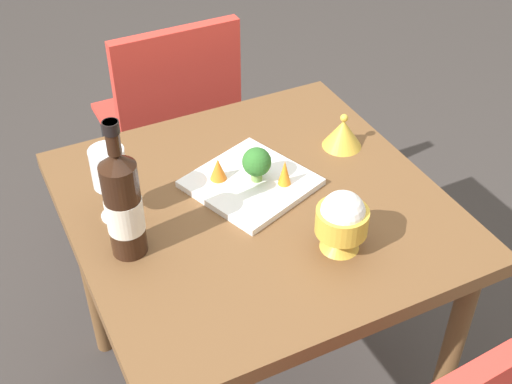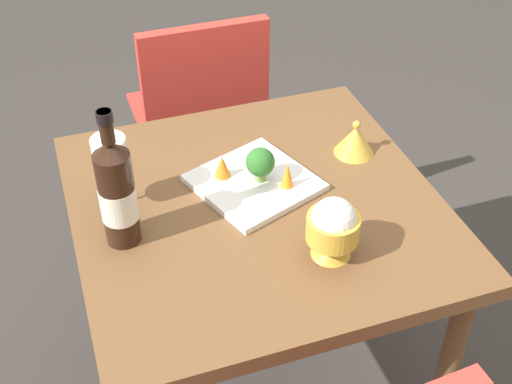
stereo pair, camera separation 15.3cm
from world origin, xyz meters
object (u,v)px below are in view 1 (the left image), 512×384
chair_near_window (173,112)px  wine_bottle (123,204)px  rice_bowl_lid (343,133)px  broccoli_floret (257,163)px  serving_plate (251,183)px  rice_bowl (342,220)px  carrot_garnish_left (218,169)px  carrot_garnish_right (285,172)px  wine_glass (109,170)px

chair_near_window → wine_bottle: 0.90m
rice_bowl_lid → broccoli_floret: 0.27m
serving_plate → rice_bowl: bearing=-74.0°
rice_bowl → carrot_garnish_left: rice_bowl is taller
wine_bottle → broccoli_floret: bearing=13.3°
serving_plate → carrot_garnish_right: bearing=-34.7°
carrot_garnish_left → chair_near_window: bearing=80.2°
wine_glass → carrot_garnish_left: bearing=1.1°
chair_near_window → serving_plate: (-0.04, -0.67, 0.20)m
chair_near_window → carrot_garnish_left: chair_near_window is taller
carrot_garnish_left → carrot_garnish_right: (0.13, -0.09, 0.00)m
rice_bowl → rice_bowl_lid: (0.20, 0.32, -0.04)m
chair_near_window → rice_bowl_lid: chair_near_window is taller
wine_bottle → chair_near_window: bearing=64.1°
wine_bottle → carrot_garnish_left: wine_bottle is taller
wine_glass → rice_bowl: wine_glass is taller
rice_bowl_lid → rice_bowl: bearing=-122.6°
rice_bowl_lid → broccoli_floret: broccoli_floret is taller
serving_plate → carrot_garnish_right: carrot_garnish_right is taller
rice_bowl → carrot_garnish_left: 0.34m
carrot_garnish_left → serving_plate: bearing=-31.6°
carrot_garnish_left → wine_glass: bearing=-178.9°
wine_glass → carrot_garnish_right: bearing=-11.9°
carrot_garnish_left → carrot_garnish_right: bearing=-33.2°
wine_glass → carrot_garnish_left: wine_glass is taller
chair_near_window → rice_bowl_lid: (0.23, -0.63, 0.23)m
wine_glass → serving_plate: bearing=-6.4°
chair_near_window → broccoli_floret: size_ratio=9.91×
chair_near_window → carrot_garnish_left: 0.68m
carrot_garnish_right → carrot_garnish_left: bearing=146.8°
serving_plate → carrot_garnish_right: size_ratio=4.97×
rice_bowl_lid → carrot_garnish_left: rice_bowl_lid is taller
broccoli_floret → carrot_garnish_right: broccoli_floret is taller
serving_plate → carrot_garnish_left: size_ratio=5.78×
wine_glass → rice_bowl_lid: wine_glass is taller
wine_bottle → carrot_garnish_right: (0.39, 0.04, -0.08)m
carrot_garnish_right → chair_near_window: bearing=91.6°
chair_near_window → carrot_garnish_left: (-0.11, -0.63, 0.23)m
rice_bowl_lid → carrot_garnish_right: bearing=-157.1°
broccoli_floret → rice_bowl: bearing=-76.5°
rice_bowl_lid → carrot_garnish_left: bearing=-179.1°
wine_bottle → carrot_garnish_right: bearing=5.7°
rice_bowl → serving_plate: rice_bowl is taller
wine_glass → rice_bowl: (0.39, -0.31, -0.05)m
wine_bottle → serving_plate: bearing=14.5°
rice_bowl → rice_bowl_lid: 0.38m
chair_near_window → serving_plate: chair_near_window is taller
wine_glass → broccoli_floret: 0.34m
wine_glass → carrot_garnish_left: size_ratio=3.22×
carrot_garnish_left → carrot_garnish_right: 0.16m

